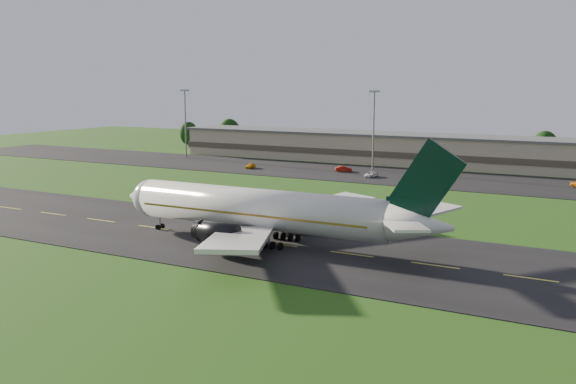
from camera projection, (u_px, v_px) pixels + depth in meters
The scene contains 11 objects.
ground at pixel (154, 228), 98.75m from camera, with size 360.00×360.00×0.00m, color #1E4812.
taxiway at pixel (154, 228), 98.74m from camera, with size 220.00×30.00×0.10m, color black.
apron at pixel (342, 172), 161.12m from camera, with size 260.00×30.00×0.10m, color black.
airliner at pixel (264, 210), 88.64m from camera, with size 51.26×42.18×15.57m.
terminal at pixel (399, 149), 178.40m from camera, with size 145.00×16.00×8.40m.
light_mast_west at pixel (185, 115), 191.85m from camera, with size 2.40×1.20×20.35m.
light_mast_centre at pixel (374, 121), 163.59m from camera, with size 2.40×1.20×20.35m.
tree_line at pixel (513, 146), 173.79m from camera, with size 197.29×9.20×10.38m.
service_vehicle_a at pixel (251, 166), 168.13m from camera, with size 1.58×3.93×1.34m, color #E2A30D.
service_vehicle_b at pixel (344, 169), 161.70m from camera, with size 1.47×4.22×1.39m, color #A0150A.
service_vehicle_c at pixel (371, 174), 152.21m from camera, with size 2.05×4.45×1.24m, color silver.
Camera 1 is at (64.27, -74.85, 21.87)m, focal length 40.00 mm.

